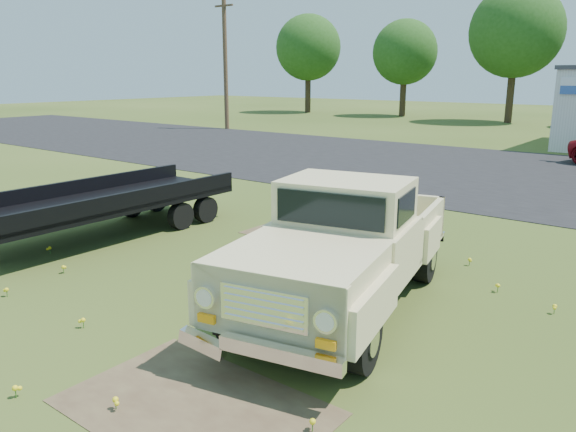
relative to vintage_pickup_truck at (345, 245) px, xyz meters
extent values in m
plane|color=#334616|center=(-1.32, -0.46, -1.07)|extent=(140.00, 140.00, 0.00)
cube|color=black|center=(-1.32, 14.54, -1.07)|extent=(90.00, 14.00, 0.02)
cube|color=#4E3B29|center=(0.18, -3.46, -1.07)|extent=(3.00, 2.00, 0.01)
cube|color=#4E3B29|center=(-3.32, 3.04, -1.07)|extent=(2.20, 1.60, 0.01)
cylinder|color=#4D3A23|center=(-23.32, 21.54, 3.43)|extent=(0.30, 0.30, 9.00)
cube|color=#4D3A23|center=(-23.32, 21.54, 7.13)|extent=(1.60, 0.12, 0.12)
cylinder|color=#372919|center=(-29.32, 39.54, 0.73)|extent=(0.56, 0.56, 3.60)
sphere|color=#1F4C15|center=(-29.32, 39.54, 5.25)|extent=(6.40, 6.40, 6.40)
cylinder|color=#372919|center=(-19.32, 40.54, 0.55)|extent=(0.56, 0.56, 3.24)
sphere|color=#1F4C15|center=(-19.32, 40.54, 4.62)|extent=(5.76, 5.76, 5.76)
cylinder|color=#372919|center=(-9.32, 39.04, 0.91)|extent=(0.56, 0.56, 3.96)
sphere|color=#1F4C15|center=(-9.32, 39.04, 5.88)|extent=(7.04, 7.04, 7.04)
camera|label=1|loc=(4.51, -7.29, 2.62)|focal=35.00mm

